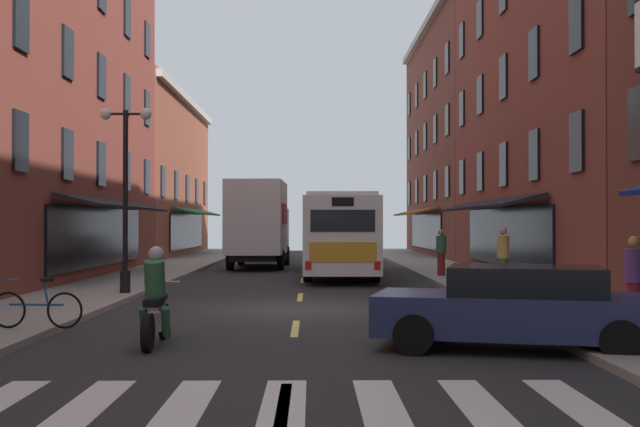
{
  "coord_description": "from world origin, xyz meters",
  "views": [
    {
      "loc": [
        0.32,
        -18.9,
        2.05
      ],
      "look_at": [
        0.6,
        8.05,
        2.37
      ],
      "focal_mm": 44.48,
      "sensor_mm": 36.0,
      "label": 1
    }
  ],
  "objects_px": {
    "sedan_near": "(518,307)",
    "pedestrian_near": "(634,278)",
    "street_lamp_twin": "(125,190)",
    "transit_bus": "(340,234)",
    "pedestrian_mid": "(441,252)",
    "sedan_mid": "(266,247)",
    "box_truck": "(259,224)",
    "pedestrian_far": "(503,256)",
    "motorcycle_rider": "(156,303)",
    "bicycle_near": "(37,308)"
  },
  "relations": [
    {
      "from": "motorcycle_rider",
      "to": "pedestrian_near",
      "type": "xyz_separation_m",
      "value": [
        8.59,
        1.34,
        0.31
      ]
    },
    {
      "from": "transit_bus",
      "to": "box_truck",
      "type": "xyz_separation_m",
      "value": [
        -3.51,
        5.2,
        0.37
      ]
    },
    {
      "from": "motorcycle_rider",
      "to": "pedestrian_near",
      "type": "height_order",
      "value": "pedestrian_near"
    },
    {
      "from": "motorcycle_rider",
      "to": "bicycle_near",
      "type": "height_order",
      "value": "motorcycle_rider"
    },
    {
      "from": "pedestrian_mid",
      "to": "motorcycle_rider",
      "type": "bearing_deg",
      "value": 16.31
    },
    {
      "from": "transit_bus",
      "to": "sedan_near",
      "type": "xyz_separation_m",
      "value": [
        2.21,
        -18.23,
        -0.93
      ]
    },
    {
      "from": "pedestrian_far",
      "to": "pedestrian_near",
      "type": "bearing_deg",
      "value": 3.2
    },
    {
      "from": "pedestrian_mid",
      "to": "bicycle_near",
      "type": "bearing_deg",
      "value": 7.6
    },
    {
      "from": "box_truck",
      "to": "sedan_mid",
      "type": "distance_m",
      "value": 8.35
    },
    {
      "from": "sedan_near",
      "to": "street_lamp_twin",
      "type": "height_order",
      "value": "street_lamp_twin"
    },
    {
      "from": "sedan_mid",
      "to": "motorcycle_rider",
      "type": "height_order",
      "value": "motorcycle_rider"
    },
    {
      "from": "box_truck",
      "to": "sedan_near",
      "type": "distance_m",
      "value": 24.15
    },
    {
      "from": "transit_bus",
      "to": "street_lamp_twin",
      "type": "height_order",
      "value": "street_lamp_twin"
    },
    {
      "from": "bicycle_near",
      "to": "motorcycle_rider",
      "type": "bearing_deg",
      "value": -25.27
    },
    {
      "from": "street_lamp_twin",
      "to": "transit_bus",
      "type": "bearing_deg",
      "value": 55.85
    },
    {
      "from": "transit_bus",
      "to": "pedestrian_near",
      "type": "distance_m",
      "value": 17.05
    },
    {
      "from": "sedan_near",
      "to": "pedestrian_mid",
      "type": "height_order",
      "value": "pedestrian_mid"
    },
    {
      "from": "street_lamp_twin",
      "to": "pedestrian_far",
      "type": "bearing_deg",
      "value": 8.82
    },
    {
      "from": "transit_bus",
      "to": "motorcycle_rider",
      "type": "distance_m",
      "value": 18.07
    },
    {
      "from": "bicycle_near",
      "to": "pedestrian_mid",
      "type": "bearing_deg",
      "value": 56.01
    },
    {
      "from": "sedan_near",
      "to": "pedestrian_mid",
      "type": "relative_size",
      "value": 2.81
    },
    {
      "from": "sedan_near",
      "to": "sedan_mid",
      "type": "bearing_deg",
      "value": 100.48
    },
    {
      "from": "sedan_mid",
      "to": "pedestrian_near",
      "type": "relative_size",
      "value": 2.69
    },
    {
      "from": "motorcycle_rider",
      "to": "pedestrian_mid",
      "type": "xyz_separation_m",
      "value": [
        7.32,
        15.51,
        0.3
      ]
    },
    {
      "from": "sedan_mid",
      "to": "sedan_near",
      "type": "bearing_deg",
      "value": -79.52
    },
    {
      "from": "street_lamp_twin",
      "to": "pedestrian_mid",
      "type": "bearing_deg",
      "value": 35.51
    },
    {
      "from": "bicycle_near",
      "to": "pedestrian_mid",
      "type": "height_order",
      "value": "pedestrian_mid"
    },
    {
      "from": "street_lamp_twin",
      "to": "pedestrian_near",
      "type": "bearing_deg",
      "value": -32.79
    },
    {
      "from": "sedan_near",
      "to": "sedan_mid",
      "type": "distance_m",
      "value": 32.21
    },
    {
      "from": "pedestrian_near",
      "to": "pedestrian_far",
      "type": "distance_m",
      "value": 8.83
    },
    {
      "from": "transit_bus",
      "to": "pedestrian_mid",
      "type": "xyz_separation_m",
      "value": [
        3.61,
        -2.16,
        -0.62
      ]
    },
    {
      "from": "motorcycle_rider",
      "to": "pedestrian_mid",
      "type": "relative_size",
      "value": 1.23
    },
    {
      "from": "pedestrian_near",
      "to": "pedestrian_far",
      "type": "bearing_deg",
      "value": -63.07
    },
    {
      "from": "sedan_mid",
      "to": "motorcycle_rider",
      "type": "relative_size",
      "value": 2.17
    },
    {
      "from": "transit_bus",
      "to": "street_lamp_twin",
      "type": "xyz_separation_m",
      "value": [
        -6.22,
        -9.17,
        1.33
      ]
    },
    {
      "from": "sedan_near",
      "to": "pedestrian_near",
      "type": "height_order",
      "value": "pedestrian_near"
    },
    {
      "from": "sedan_mid",
      "to": "pedestrian_near",
      "type": "height_order",
      "value": "pedestrian_near"
    },
    {
      "from": "sedan_near",
      "to": "box_truck",
      "type": "bearing_deg",
      "value": 103.71
    },
    {
      "from": "transit_bus",
      "to": "pedestrian_mid",
      "type": "height_order",
      "value": "transit_bus"
    },
    {
      "from": "box_truck",
      "to": "sedan_near",
      "type": "height_order",
      "value": "box_truck"
    },
    {
      "from": "transit_bus",
      "to": "street_lamp_twin",
      "type": "bearing_deg",
      "value": -124.15
    },
    {
      "from": "transit_bus",
      "to": "pedestrian_far",
      "type": "xyz_separation_m",
      "value": [
        4.58,
        -7.5,
        -0.56
      ]
    },
    {
      "from": "motorcycle_rider",
      "to": "transit_bus",
      "type": "bearing_deg",
      "value": 78.14
    },
    {
      "from": "sedan_mid",
      "to": "bicycle_near",
      "type": "bearing_deg",
      "value": -94.64
    },
    {
      "from": "sedan_near",
      "to": "pedestrian_near",
      "type": "xyz_separation_m",
      "value": [
        2.67,
        1.9,
        0.33
      ]
    },
    {
      "from": "pedestrian_far",
      "to": "street_lamp_twin",
      "type": "xyz_separation_m",
      "value": [
        -10.8,
        -1.68,
        1.89
      ]
    },
    {
      "from": "motorcycle_rider",
      "to": "pedestrian_mid",
      "type": "distance_m",
      "value": 17.15
    },
    {
      "from": "box_truck",
      "to": "pedestrian_far",
      "type": "height_order",
      "value": "box_truck"
    },
    {
      "from": "transit_bus",
      "to": "motorcycle_rider",
      "type": "xyz_separation_m",
      "value": [
        -3.71,
        -17.67,
        -0.91
      ]
    },
    {
      "from": "pedestrian_mid",
      "to": "sedan_mid",
      "type": "bearing_deg",
      "value": -113.46
    }
  ]
}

